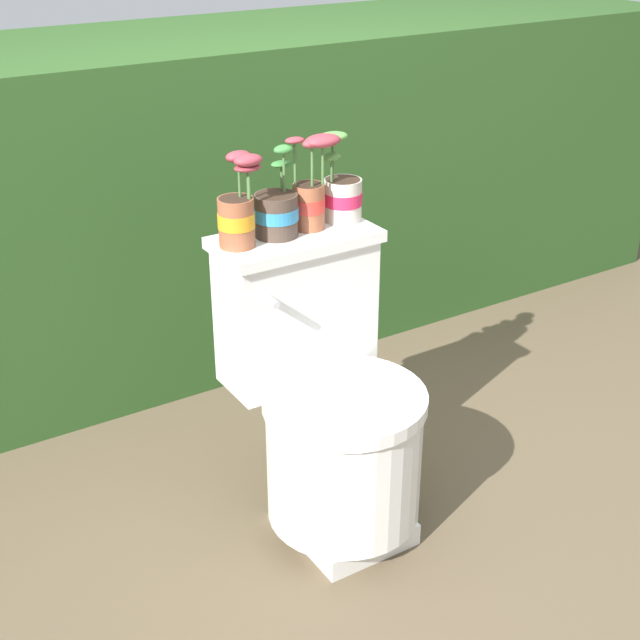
# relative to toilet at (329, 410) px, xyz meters

# --- Properties ---
(ground_plane) EXTENTS (12.00, 12.00, 0.00)m
(ground_plane) POSITION_rel_toilet_xyz_m (0.06, -0.07, -0.34)
(ground_plane) COLOR brown
(hedge_backdrop) EXTENTS (4.30, 0.86, 1.13)m
(hedge_backdrop) POSITION_rel_toilet_xyz_m (0.06, 1.21, 0.22)
(hedge_backdrop) COLOR #284C1E
(hedge_backdrop) RESTS_ON ground
(toilet) EXTENTS (0.43, 0.56, 0.79)m
(toilet) POSITION_rel_toilet_xyz_m (0.00, 0.00, 0.00)
(toilet) COLOR white
(toilet) RESTS_ON ground
(potted_plant_left) EXTENTS (0.11, 0.10, 0.24)m
(potted_plant_left) POSITION_rel_toilet_xyz_m (-0.16, 0.16, 0.53)
(potted_plant_left) COLOR #9E5638
(potted_plant_left) RESTS_ON toilet
(potted_plant_midleft) EXTENTS (0.12, 0.11, 0.23)m
(potted_plant_midleft) POSITION_rel_toilet_xyz_m (-0.04, 0.18, 0.51)
(potted_plant_midleft) COLOR #47382D
(potted_plant_midleft) RESTS_ON toilet
(potted_plant_middle) EXTENTS (0.14, 0.10, 0.25)m
(potted_plant_middle) POSITION_rel_toilet_xyz_m (0.06, 0.18, 0.54)
(potted_plant_middle) COLOR #9E5638
(potted_plant_middle) RESTS_ON toilet
(potted_plant_midright) EXTENTS (0.12, 0.10, 0.24)m
(potted_plant_midright) POSITION_rel_toilet_xyz_m (0.16, 0.18, 0.52)
(potted_plant_midright) COLOR beige
(potted_plant_midright) RESTS_ON toilet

